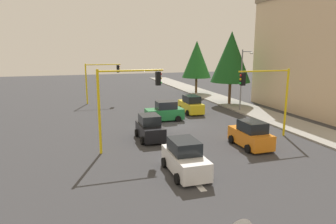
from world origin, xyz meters
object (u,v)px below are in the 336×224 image
Objects in this scene: car_black at (150,128)px; traffic_signal_near_right at (125,94)px; tree_roadside_mid at (231,57)px; car_orange at (251,135)px; tree_roadside_far at (197,59)px; car_green at (165,112)px; street_lamp_curbside at (243,74)px; car_yellow at (191,105)px; traffic_signal_far_right at (101,75)px; car_white at (185,158)px; traffic_signal_near_left at (268,90)px.

traffic_signal_near_right is at bearing -45.40° from car_black.
tree_roadside_mid is 17.99m from car_orange.
tree_roadside_mid reaches higher than traffic_signal_near_right.
tree_roadside_far is 25.72m from car_black.
car_black and car_green have the same top height.
street_lamp_curbside is 1.94× the size of car_black.
tree_roadside_far reaches higher than car_yellow.
traffic_signal_far_right is 0.74× the size of street_lamp_curbside.
traffic_signal_near_right is 1.56× the size of car_green.
traffic_signal_far_right reaches higher than car_green.
tree_roadside_far is (-10.00, -0.50, -0.63)m from tree_roadside_mid.
traffic_signal_near_right is at bearing -151.98° from car_white.
car_green is (12.00, 5.14, -2.81)m from traffic_signal_far_right.
traffic_signal_near_left is 11.37m from car_yellow.
traffic_signal_near_left is 4.34m from car_orange.
traffic_signal_near_left is at bearing 125.95° from car_orange.
street_lamp_curbside reaches higher than car_green.
tree_roadside_mid is 2.44× the size of car_orange.
tree_roadside_far reaches higher than car_green.
street_lamp_curbside is at bearing 152.19° from car_orange.
street_lamp_curbside is 15.04m from car_black.
traffic_signal_far_right is 1.38× the size of car_orange.
traffic_signal_near_left is at bearing 119.00° from car_white.
traffic_signal_far_right is 18.11m from car_black.
traffic_signal_far_right is at bearing -156.83° from car_green.
car_black is (11.76, -13.44, -5.18)m from tree_roadside_mid.
car_black is 6.47m from car_green.
car_orange is at bearing -54.05° from traffic_signal_near_left.
traffic_signal_near_left is at bearing -17.15° from tree_roadside_mid.
car_orange is at bearing 58.46° from car_black.
tree_roadside_far is at bearing 166.23° from car_orange.
tree_roadside_mid is at bearing 119.78° from car_green.
tree_roadside_far is 31.84m from car_white.
tree_roadside_far reaches higher than traffic_signal_far_right.
car_orange is (11.43, -6.03, -3.45)m from street_lamp_curbside.
traffic_signal_far_right is 25.16m from car_white.
car_orange is (12.54, -0.22, -0.00)m from car_yellow.
street_lamp_curbside is at bearing 79.18° from car_yellow.
street_lamp_curbside is at bearing 120.23° from car_black.
car_yellow is (3.28, -6.61, -5.17)m from tree_roadside_mid.
car_white is 1.06× the size of car_orange.
car_black and car_orange have the same top height.
traffic_signal_near_left is at bearing 90.00° from traffic_signal_near_right.
car_orange is (21.82, 8.79, -2.81)m from traffic_signal_far_right.
traffic_signal_far_right is at bearing -75.18° from tree_roadside_far.
street_lamp_curbside reaches higher than traffic_signal_near_right.
tree_roadside_far reaches higher than traffic_signal_near_right.
traffic_signal_far_right is 16.90m from tree_roadside_mid.
traffic_signal_near_right is 28.45m from tree_roadside_far.
traffic_signal_near_right is 17.75m from street_lamp_curbside.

